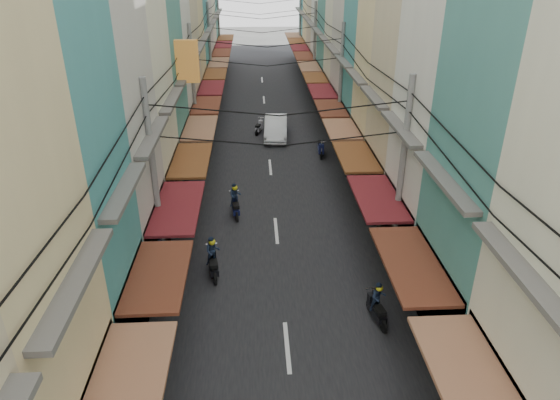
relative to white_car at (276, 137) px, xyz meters
name	(u,v)px	position (x,y,z in m)	size (l,w,h in m)	color
ground	(284,310)	(-0.62, -19.73, 0.00)	(160.00, 160.00, 0.00)	#60605C
road	(267,136)	(-0.62, 0.27, 0.01)	(10.00, 80.00, 0.02)	black
sidewalk_left	(179,137)	(-7.12, 0.27, 0.03)	(3.00, 80.00, 0.06)	slate
sidewalk_right	(354,134)	(5.88, 0.27, 0.03)	(3.00, 80.00, 0.06)	slate
building_row_right	(400,4)	(7.30, -3.28, 9.41)	(7.80, 68.98, 22.59)	teal
utility_poles	(269,58)	(-0.62, -4.72, 6.59)	(10.20, 66.13, 8.20)	gray
white_car	(276,137)	(0.00, 0.00, 0.00)	(5.34, 2.09, 1.89)	white
bicycle	(447,260)	(6.80, -16.73, 0.00)	(0.56, 1.49, 1.02)	black
moving_scooters	(274,211)	(-0.69, -12.66, 0.52)	(6.67, 23.14, 1.80)	black
parked_scooters	(431,360)	(3.90, -23.03, 0.47)	(13.29, 11.92, 0.97)	black
pedestrians	(175,262)	(-4.86, -17.81, 1.03)	(12.06, 23.97, 2.15)	black
traffic_sign	(459,297)	(4.91, -22.09, 2.17)	(0.10, 0.65, 2.98)	gray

